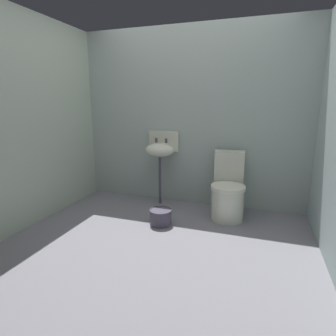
% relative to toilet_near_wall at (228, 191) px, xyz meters
% --- Properties ---
extents(ground_plane, '(3.42, 2.88, 0.08)m').
position_rel_toilet_near_wall_xyz_m(ground_plane, '(-0.57, -0.89, -0.36)').
color(ground_plane, slate).
extents(wall_back, '(3.42, 0.10, 2.32)m').
position_rel_toilet_near_wall_xyz_m(wall_back, '(-0.57, 0.40, 0.84)').
color(wall_back, '#A0B1A8').
rests_on(wall_back, ground).
extents(wall_left, '(0.10, 2.68, 2.32)m').
position_rel_toilet_near_wall_xyz_m(wall_left, '(-2.13, -0.79, 0.84)').
color(wall_left, '#A7B6A3').
rests_on(wall_left, ground).
extents(toilet_near_wall, '(0.44, 0.63, 0.78)m').
position_rel_toilet_near_wall_xyz_m(toilet_near_wall, '(0.00, 0.00, 0.00)').
color(toilet_near_wall, silver).
rests_on(toilet_near_wall, ground).
extents(sink, '(0.42, 0.35, 0.99)m').
position_rel_toilet_near_wall_xyz_m(sink, '(-0.93, 0.19, 0.43)').
color(sink, '#4A4455').
rests_on(sink, ground).
extents(bucket, '(0.26, 0.26, 0.18)m').
position_rel_toilet_near_wall_xyz_m(bucket, '(-0.69, -0.47, -0.23)').
color(bucket, '#4A4455').
rests_on(bucket, ground).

